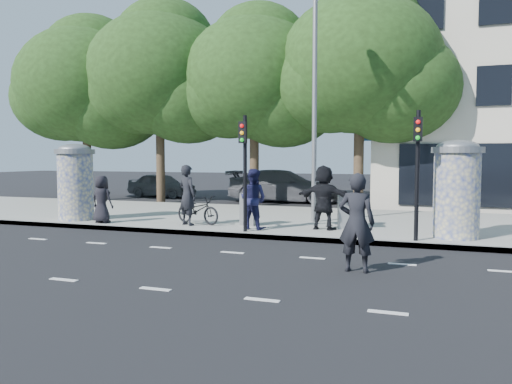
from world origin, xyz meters
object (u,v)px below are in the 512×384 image
at_px(car_left, 162,185).
at_px(traffic_pole_near, 244,161).
at_px(traffic_pole_far, 417,161).
at_px(man_road, 357,222).
at_px(bicycle, 198,210).
at_px(cabinet_left, 249,209).
at_px(cabinet_right, 346,212).
at_px(ped_f, 324,197).
at_px(ped_c, 253,199).
at_px(ped_b, 187,195).
at_px(ad_column_left, 75,180).
at_px(ad_column_right, 457,187).
at_px(ped_a, 102,199).
at_px(car_right, 284,186).
at_px(street_lamp, 314,83).

bearing_deg(car_left, traffic_pole_near, -133.62).
bearing_deg(traffic_pole_far, man_road, -107.08).
height_order(bicycle, cabinet_left, cabinet_left).
distance_m(traffic_pole_near, man_road, 5.22).
bearing_deg(cabinet_right, ped_f, -160.60).
distance_m(ped_c, cabinet_left, 0.95).
height_order(ped_b, ped_c, ped_b).
distance_m(ped_f, bicycle, 4.20).
bearing_deg(cabinet_left, ad_column_left, -167.67).
distance_m(ad_column_right, bicycle, 7.92).
distance_m(bicycle, cabinet_left, 1.72).
bearing_deg(traffic_pole_near, ped_b, 162.27).
bearing_deg(ped_a, ad_column_left, -14.37).
bearing_deg(ad_column_left, car_left, 105.72).
xyz_separation_m(ad_column_right, car_left, (-15.58, 11.10, -0.83)).
bearing_deg(ad_column_left, bicycle, 5.12).
xyz_separation_m(traffic_pole_far, ped_f, (-2.70, 1.23, -1.11)).
distance_m(ad_column_left, ped_a, 1.61).
xyz_separation_m(ped_b, ped_f, (4.34, 0.51, 0.00)).
bearing_deg(traffic_pole_near, car_left, 129.17).
xyz_separation_m(traffic_pole_near, car_left, (-9.78, 12.00, -1.53)).
relative_size(bicycle, cabinet_left, 1.71).
distance_m(ad_column_right, traffic_pole_near, 5.91).
height_order(ad_column_right, ped_f, ad_column_right).
bearing_deg(cabinet_right, ped_b, 173.94).
xyz_separation_m(ped_a, man_road, (8.93, -3.67, 0.07)).
distance_m(ped_a, car_right, 11.48).
xyz_separation_m(ad_column_left, cabinet_right, (9.30, 0.96, -0.88)).
bearing_deg(ped_b, ad_column_left, 24.22).
relative_size(ad_column_left, ped_c, 1.44).
height_order(cabinet_right, car_right, car_right).
xyz_separation_m(street_lamp, car_right, (-3.54, 8.48, -3.95)).
height_order(ad_column_right, cabinet_right, ad_column_right).
height_order(ped_b, cabinet_left, ped_b).
xyz_separation_m(traffic_pole_far, ped_c, (-4.75, 0.60, -1.16)).
xyz_separation_m(traffic_pole_near, street_lamp, (1.40, 2.84, 2.56)).
height_order(traffic_pole_far, ped_b, traffic_pole_far).
xyz_separation_m(bicycle, car_right, (-0.08, 10.21, 0.22)).
bearing_deg(ped_b, man_road, 169.46).
height_order(ad_column_left, cabinet_right, ad_column_left).
height_order(ad_column_left, street_lamp, street_lamp).
bearing_deg(man_road, street_lamp, -67.71).
xyz_separation_m(traffic_pole_far, street_lamp, (-3.40, 2.84, 2.56)).
bearing_deg(man_road, ped_a, -20.64).
distance_m(ped_a, bicycle, 3.25).
xyz_separation_m(traffic_pole_near, bicycle, (-2.07, 1.11, -1.61)).
bearing_deg(ad_column_left, ped_f, 3.42).
bearing_deg(ped_b, ped_c, -158.79).
relative_size(cabinet_left, car_right, 0.18).
xyz_separation_m(ad_column_right, man_road, (-2.05, -4.33, -0.53)).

